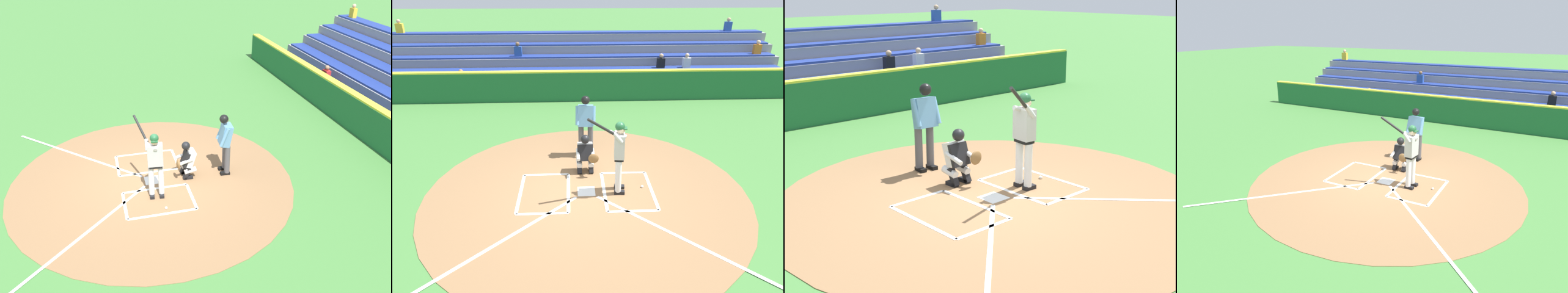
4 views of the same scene
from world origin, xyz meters
TOP-DOWN VIEW (x-y plane):
  - ground_plane at (0.00, 0.00)m, footprint 120.00×120.00m
  - dirt_circle at (0.00, 0.00)m, footprint 8.00×8.00m
  - home_plate_and_chalk at (0.00, 0.88)m, footprint 7.93×4.91m
  - batter at (-0.78, 0.01)m, footprint 0.99×0.64m
  - catcher at (-0.03, -1.01)m, footprint 0.60×0.60m
  - plate_umpire at (-0.08, -2.14)m, footprint 0.60×0.44m
  - baseball at (-1.44, -0.13)m, footprint 0.07×0.07m
  - backstop_wall at (0.00, -7.50)m, footprint 22.00×0.36m
  - bleacher_stand at (-0.00, -10.76)m, footprint 20.00×4.25m

SIDE VIEW (x-z plane):
  - ground_plane at x=0.00m, z-range 0.00..0.00m
  - dirt_circle at x=0.00m, z-range 0.00..0.01m
  - home_plate_and_chalk at x=0.00m, z-range 0.01..0.02m
  - baseball at x=-1.44m, z-range 0.00..0.07m
  - catcher at x=-0.03m, z-range 0.02..1.15m
  - backstop_wall at x=0.00m, z-range 0.00..1.31m
  - bleacher_stand at x=0.00m, z-range -0.65..2.35m
  - plate_umpire at x=-0.08m, z-range 0.14..2.01m
  - batter at x=-0.78m, z-range 0.04..2.16m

